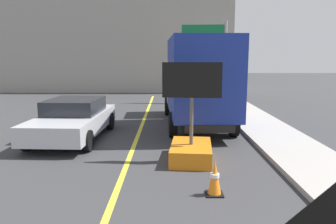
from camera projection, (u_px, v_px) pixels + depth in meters
The scene contains 7 objects.
lane_center_stripe at pixel (109, 208), 6.16m from camera, with size 0.14×36.00×0.01m, color yellow.
arrow_board_trailer at pixel (190, 143), 8.98m from camera, with size 1.60×1.89×2.70m.
box_truck at pixel (196, 80), 13.26m from camera, with size 2.70×7.16×3.56m.
pickup_car at pixel (73, 119), 11.38m from camera, with size 2.28×4.78×1.38m.
highway_guide_sign at pixel (212, 48), 20.01m from camera, with size 2.78×0.32×5.00m.
far_building_block at pixel (120, 38), 29.36m from camera, with size 18.94×8.00×9.04m, color gray.
traffic_cone_mid_lane at pixel (214, 178), 6.71m from camera, with size 0.36×0.36×0.74m.
Camera 1 is at (1.10, 0.22, 2.83)m, focal length 34.72 mm.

